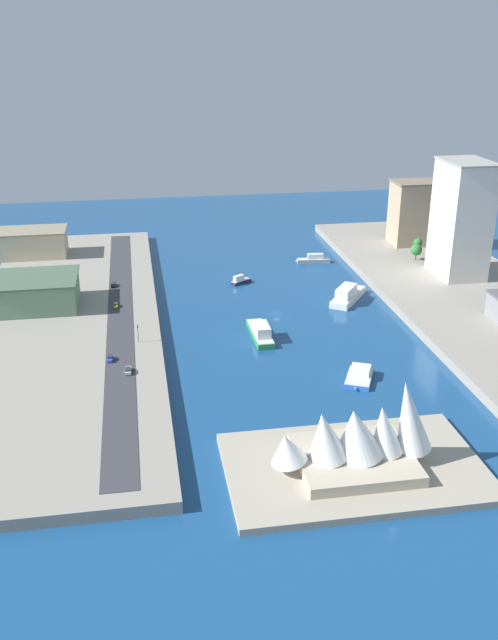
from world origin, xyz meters
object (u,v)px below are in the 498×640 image
Objects in this scene: opera_landmark at (359,437)px; taxi_yellow_cab at (115,305)px; traffic_light_waterfront at (138,331)px; yacht_sleek_gray at (313,259)px; ferry_green_doubledeck at (261,332)px; office_block_beige at (33,243)px; suv_black at (113,285)px; hatchback_blue at (110,358)px; apartment_midrise_tan at (420,212)px; ferry_white_commuter at (348,295)px; patrol_launch_navy at (240,280)px; sedan_silver at (128,370)px; catamaran_blue at (360,376)px; hotel_broad_white at (461,219)px; terminal_long_green at (38,292)px.

taxi_yellow_cab is at bearing -62.39° from opera_landmark.
yacht_sleek_gray is at bearing -134.15° from traffic_light_waterfront.
ferry_green_doubledeck is 142.24m from office_block_beige.
ferry_green_doubledeck is 77.69m from suv_black.
apartment_midrise_tan is at bearing -143.17° from hatchback_blue.
taxi_yellow_cab is at bearing 92.49° from suv_black.
ferry_green_doubledeck is at bearing 130.52° from office_block_beige.
ferry_white_commuter is at bearing 166.07° from suv_black.
taxi_yellow_cab is at bearing 117.09° from office_block_beige.
ferry_white_commuter is at bearing 144.83° from patrol_launch_navy.
suv_black is 0.93× the size of sedan_silver.
catamaran_blue is at bearing 123.54° from ferry_green_doubledeck.
sedan_silver is 0.12× the size of opera_landmark.
office_block_beige is 131.79m from hatchback_blue.
taxi_yellow_cab is at bearing 23.54° from apartment_midrise_tan.
hotel_broad_white reaches higher than ferry_white_commuter.
traffic_light_waterfront reaches higher than suv_black.
suv_black is at bearing 126.28° from office_block_beige.
sedan_silver is at bearing 40.23° from apartment_midrise_tan.
hatchback_blue is at bearing 54.56° from traffic_light_waterfront.
terminal_long_green is at bearing -53.69° from opera_landmark.
suv_black reaches higher than patrol_launch_navy.
hotel_broad_white is at bearing 145.94° from yacht_sleek_gray.
hatchback_blue is at bearing -14.37° from catamaran_blue.
patrol_launch_navy is 0.39× the size of ferry_green_doubledeck.
suv_black is (151.74, -8.94, -24.53)m from hotel_broad_white.
opera_landmark is at bearing 122.94° from traffic_light_waterfront.
hotel_broad_white is 11.17× the size of hatchback_blue.
hatchback_blue is at bearing 23.14° from hotel_broad_white.
ferry_green_doubledeck reaches higher than patrol_launch_navy.
yacht_sleek_gray is 0.34× the size of hotel_broad_white.
taxi_yellow_cab is (-1.08, 24.78, 0.02)m from suv_black.
ferry_white_commuter is at bearing -179.57° from taxi_yellow_cab.
office_block_beige is at bearing -29.40° from ferry_white_commuter.
hatchback_blue is at bearing 46.88° from yacht_sleek_gray.
ferry_white_commuter is at bearing -103.91° from catamaran_blue.
office_block_beige is (94.21, -47.29, 8.59)m from patrol_launch_navy.
ferry_green_doubledeck reaches higher than sedan_silver.
catamaran_blue is 3.19× the size of sedan_silver.
traffic_light_waterfront reaches higher than ferry_green_doubledeck.
patrol_launch_navy is 0.58× the size of yacht_sleek_gray.
catamaran_blue is at bearing 172.03° from sedan_silver.
terminal_long_green is (84.70, 23.18, 8.16)m from patrol_launch_navy.
office_block_beige is 64.94m from suv_black.
hatchback_blue is at bearing -59.84° from sedan_silver.
catamaran_blue is at bearing 130.13° from suv_black.
patrol_launch_navy is at bearing -35.17° from ferry_white_commuter.
suv_black is (96.99, -24.05, 1.80)m from ferry_white_commuter.
hotel_broad_white reaches higher than taxi_yellow_cab.
terminal_long_green is at bearing -35.08° from catamaran_blue.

